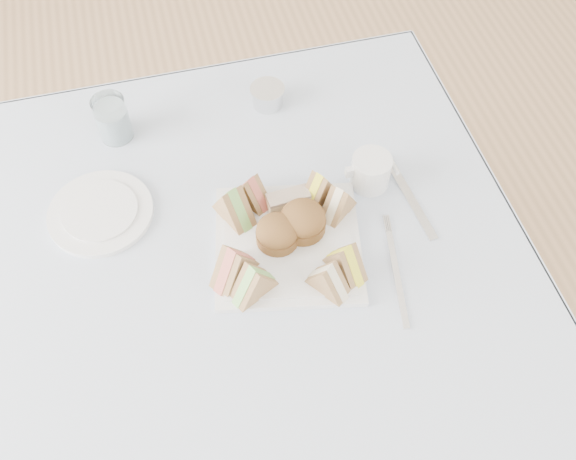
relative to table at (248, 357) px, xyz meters
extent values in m
plane|color=#9E7751|center=(0.00, 0.00, -0.37)|extent=(4.00, 4.00, 0.00)
cube|color=brown|center=(0.00, 0.00, 0.00)|extent=(0.90, 0.90, 0.74)
cube|color=silver|center=(0.00, 0.00, 0.37)|extent=(1.02, 1.02, 0.01)
cube|color=silver|center=(0.10, 0.02, 0.38)|extent=(0.30, 0.30, 0.01)
cylinder|color=brown|center=(0.08, 0.03, 0.41)|extent=(0.09, 0.09, 0.05)
cylinder|color=brown|center=(0.13, 0.04, 0.41)|extent=(0.09, 0.09, 0.05)
cube|color=#C7BD88|center=(0.12, 0.10, 0.41)|extent=(0.08, 0.04, 0.04)
cylinder|color=silver|center=(-0.21, 0.17, 0.38)|extent=(0.20, 0.20, 0.01)
cylinder|color=white|center=(-0.16, 0.36, 0.42)|extent=(0.08, 0.08, 0.09)
cylinder|color=silver|center=(0.14, 0.37, 0.40)|extent=(0.07, 0.07, 0.04)
cube|color=silver|center=(0.34, 0.07, 0.38)|extent=(0.03, 0.21, 0.00)
cube|color=silver|center=(0.26, -0.09, 0.38)|extent=(0.05, 0.19, 0.00)
cylinder|color=silver|center=(0.28, 0.12, 0.41)|extent=(0.08, 0.08, 0.06)
camera|label=1|loc=(-0.06, -0.56, 1.32)|focal=40.00mm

